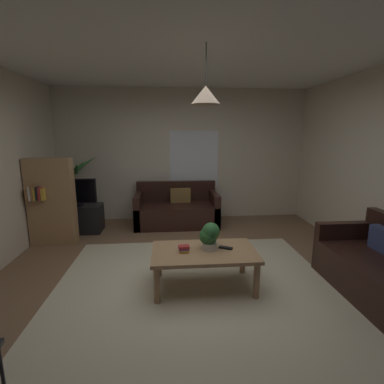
% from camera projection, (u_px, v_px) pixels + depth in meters
% --- Properties ---
extents(floor, '(5.05, 5.38, 0.02)m').
position_uv_depth(floor, '(194.00, 281.00, 3.49)').
color(floor, brown).
rests_on(floor, ground).
extents(rug, '(3.28, 2.96, 0.01)m').
position_uv_depth(rug, '(196.00, 289.00, 3.29)').
color(rug, beige).
rests_on(rug, ground).
extents(wall_back, '(5.17, 0.06, 2.66)m').
position_uv_depth(wall_back, '(182.00, 155.00, 5.87)').
color(wall_back, beige).
rests_on(wall_back, ground).
extents(ceiling, '(5.05, 5.38, 0.02)m').
position_uv_depth(ceiling, '(194.00, 45.00, 2.95)').
color(ceiling, white).
extents(window_pane, '(1.00, 0.01, 1.19)m').
position_uv_depth(window_pane, '(194.00, 160.00, 5.88)').
color(window_pane, white).
extents(couch_under_window, '(1.60, 0.81, 0.82)m').
position_uv_depth(couch_under_window, '(177.00, 211.00, 5.59)').
color(couch_under_window, black).
rests_on(couch_under_window, ground).
extents(coffee_table, '(1.20, 0.70, 0.45)m').
position_uv_depth(coffee_table, '(204.00, 256.00, 3.28)').
color(coffee_table, '#A87F56').
rests_on(coffee_table, ground).
extents(book_on_table_0, '(0.11, 0.11, 0.02)m').
position_uv_depth(book_on_table_0, '(184.00, 251.00, 3.23)').
color(book_on_table_0, gold).
rests_on(book_on_table_0, coffee_table).
extents(book_on_table_1, '(0.12, 0.09, 0.02)m').
position_uv_depth(book_on_table_1, '(184.00, 249.00, 3.23)').
color(book_on_table_1, '#72387F').
rests_on(book_on_table_1, coffee_table).
extents(book_on_table_2, '(0.13, 0.10, 0.03)m').
position_uv_depth(book_on_table_2, '(184.00, 247.00, 3.22)').
color(book_on_table_2, '#B22D2D').
rests_on(book_on_table_2, coffee_table).
extents(remote_on_table_0, '(0.17, 0.12, 0.02)m').
position_uv_depth(remote_on_table_0, '(226.00, 248.00, 3.32)').
color(remote_on_table_0, black).
rests_on(remote_on_table_0, coffee_table).
extents(remote_on_table_1, '(0.09, 0.17, 0.02)m').
position_uv_depth(remote_on_table_1, '(211.00, 245.00, 3.39)').
color(remote_on_table_1, black).
rests_on(remote_on_table_1, coffee_table).
extents(potted_plant_on_table, '(0.24, 0.22, 0.32)m').
position_uv_depth(potted_plant_on_table, '(210.00, 235.00, 3.29)').
color(potted_plant_on_table, beige).
rests_on(potted_plant_on_table, coffee_table).
extents(tv_stand, '(0.90, 0.44, 0.50)m').
position_uv_depth(tv_stand, '(77.00, 219.00, 5.17)').
color(tv_stand, black).
rests_on(tv_stand, ground).
extents(tv, '(0.78, 0.16, 0.49)m').
position_uv_depth(tv, '(74.00, 192.00, 5.05)').
color(tv, black).
rests_on(tv, tv_stand).
extents(potted_palm_corner, '(0.85, 0.70, 1.39)m').
position_uv_depth(potted_palm_corner, '(76.00, 194.00, 5.57)').
color(potted_palm_corner, beige).
rests_on(potted_palm_corner, ground).
extents(bookshelf_corner, '(0.70, 0.31, 1.40)m').
position_uv_depth(bookshelf_corner, '(51.00, 202.00, 4.51)').
color(bookshelf_corner, '#A87F56').
rests_on(bookshelf_corner, ground).
extents(pendant_lamp, '(0.30, 0.30, 0.59)m').
position_uv_depth(pendant_lamp, '(206.00, 95.00, 2.92)').
color(pendant_lamp, black).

